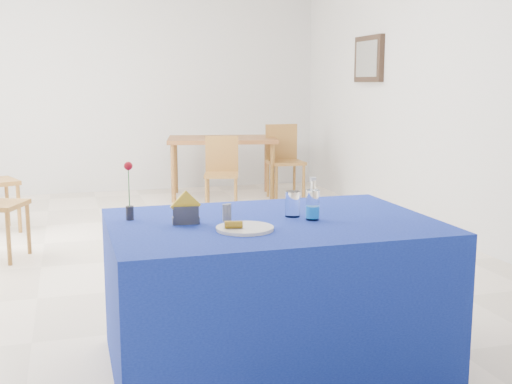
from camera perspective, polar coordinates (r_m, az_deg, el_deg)
floor at (r=5.43m, az=-6.71°, el=-5.71°), size 7.00×7.00×0.00m
room_shell at (r=5.24m, az=-7.09°, el=13.04°), size 7.00×7.00×7.00m
picture_frame at (r=7.55m, az=10.00°, el=11.57°), size 0.06×0.64×0.52m
picture_art at (r=7.54m, az=9.83°, el=11.58°), size 0.02×0.52×0.40m
plate at (r=2.99m, az=-0.99°, el=-3.25°), size 0.27×0.27×0.01m
drinking_glass at (r=3.28m, az=3.28°, el=-1.08°), size 0.08×0.08×0.13m
salt_shaker at (r=3.17m, az=-2.73°, el=-1.85°), size 0.03×0.03×0.08m
pepper_shaker at (r=3.18m, az=-2.45°, el=-1.81°), size 0.03×0.03×0.08m
blue_table at (r=3.30m, az=1.41°, el=-8.98°), size 1.60×1.10×0.76m
water_bottle at (r=3.21m, az=5.06°, el=-1.23°), size 0.07×0.07×0.21m
napkin_holder at (r=3.13m, az=-6.26°, el=-1.96°), size 0.15×0.07×0.17m
rose_vase at (r=3.24m, az=-11.21°, el=-0.11°), size 0.04×0.04×0.29m
oak_table at (r=8.08m, az=-3.05°, el=4.31°), size 1.48×1.11×0.76m
chair_bg_left at (r=7.26m, az=-3.07°, el=2.16°), size 0.46×0.46×0.84m
chair_bg_right at (r=8.05m, az=2.48°, el=3.25°), size 0.42×0.42×0.92m
banana_pieces at (r=2.96m, az=-1.99°, el=-2.91°), size 0.09×0.05×0.04m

